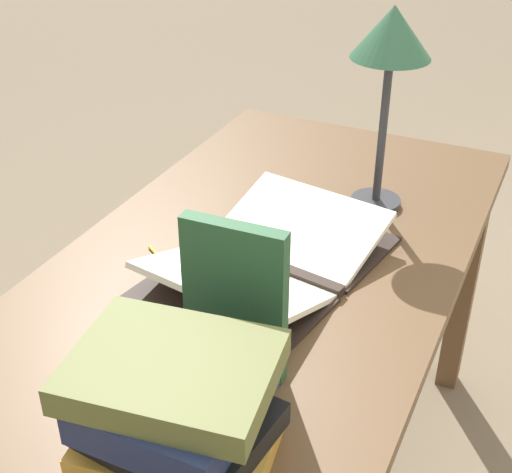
{
  "coord_description": "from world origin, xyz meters",
  "views": [
    {
      "loc": [
        1.01,
        0.5,
        1.54
      ],
      "look_at": [
        -0.03,
        0.01,
        0.84
      ],
      "focal_mm": 50.0,
      "sensor_mm": 36.0,
      "label": 1
    }
  ],
  "objects_px": {
    "open_book": "(269,259)",
    "coffee_mug": "(231,329)",
    "reading_lamp": "(391,47)",
    "book_standing_upright": "(235,300)",
    "pencil": "(165,263)",
    "book_stack_tall": "(176,407)"
  },
  "relations": [
    {
      "from": "open_book",
      "to": "pencil",
      "type": "height_order",
      "value": "open_book"
    },
    {
      "from": "open_book",
      "to": "pencil",
      "type": "xyz_separation_m",
      "value": [
        0.07,
        -0.19,
        -0.02
      ]
    },
    {
      "from": "book_standing_upright",
      "to": "coffee_mug",
      "type": "distance_m",
      "value": 0.1
    },
    {
      "from": "book_standing_upright",
      "to": "reading_lamp",
      "type": "height_order",
      "value": "reading_lamp"
    },
    {
      "from": "book_stack_tall",
      "to": "reading_lamp",
      "type": "height_order",
      "value": "reading_lamp"
    },
    {
      "from": "open_book",
      "to": "reading_lamp",
      "type": "bearing_deg",
      "value": 171.55
    },
    {
      "from": "book_stack_tall",
      "to": "coffee_mug",
      "type": "xyz_separation_m",
      "value": [
        -0.22,
        -0.03,
        -0.04
      ]
    },
    {
      "from": "open_book",
      "to": "reading_lamp",
      "type": "height_order",
      "value": "reading_lamp"
    },
    {
      "from": "open_book",
      "to": "coffee_mug",
      "type": "relative_size",
      "value": 5.1
    },
    {
      "from": "open_book",
      "to": "reading_lamp",
      "type": "relative_size",
      "value": 1.22
    },
    {
      "from": "open_book",
      "to": "coffee_mug",
      "type": "height_order",
      "value": "coffee_mug"
    },
    {
      "from": "open_book",
      "to": "book_standing_upright",
      "type": "relative_size",
      "value": 2.03
    },
    {
      "from": "pencil",
      "to": "book_stack_tall",
      "type": "bearing_deg",
      "value": 33.99
    },
    {
      "from": "book_standing_upright",
      "to": "reading_lamp",
      "type": "relative_size",
      "value": 0.6
    },
    {
      "from": "reading_lamp",
      "to": "pencil",
      "type": "height_order",
      "value": "reading_lamp"
    },
    {
      "from": "pencil",
      "to": "book_standing_upright",
      "type": "bearing_deg",
      "value": 51.6
    },
    {
      "from": "open_book",
      "to": "reading_lamp",
      "type": "distance_m",
      "value": 0.49
    },
    {
      "from": "book_stack_tall",
      "to": "book_standing_upright",
      "type": "xyz_separation_m",
      "value": [
        -0.19,
        -0.01,
        0.05
      ]
    },
    {
      "from": "book_stack_tall",
      "to": "pencil",
      "type": "distance_m",
      "value": 0.49
    },
    {
      "from": "reading_lamp",
      "to": "pencil",
      "type": "xyz_separation_m",
      "value": [
        0.41,
        -0.3,
        -0.36
      ]
    },
    {
      "from": "book_stack_tall",
      "to": "book_standing_upright",
      "type": "distance_m",
      "value": 0.2
    },
    {
      "from": "open_book",
      "to": "pencil",
      "type": "relative_size",
      "value": 4.48
    }
  ]
}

